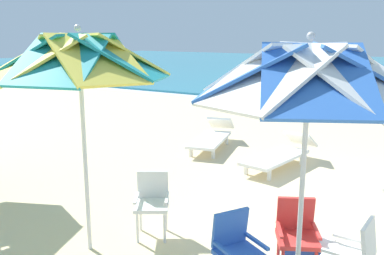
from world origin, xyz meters
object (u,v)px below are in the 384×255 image
(sun_lounger_2, at_px, (280,154))
(sun_lounger_3, at_px, (212,136))
(beach_umbrella_0, at_px, (309,75))
(plastic_chair_2, at_px, (354,254))
(beach_umbrella_1, at_px, (79,59))
(cooler_box, at_px, (309,255))
(plastic_chair_3, at_px, (152,200))
(plastic_chair_0, at_px, (297,232))
(plastic_chair_1, at_px, (237,248))

(sun_lounger_2, relative_size, sun_lounger_3, 0.99)
(beach_umbrella_0, xyz_separation_m, plastic_chair_2, (0.47, 0.32, -1.80))
(beach_umbrella_1, bearing_deg, cooler_box, 20.22)
(beach_umbrella_0, xyz_separation_m, plastic_chair_3, (-2.12, 0.41, -1.80))
(plastic_chair_2, bearing_deg, sun_lounger_2, 119.39)
(plastic_chair_3, xyz_separation_m, sun_lounger_3, (-1.46, 4.30, -0.22))
(plastic_chair_0, height_order, plastic_chair_3, same)
(plastic_chair_2, bearing_deg, sun_lounger_3, 132.73)
(beach_umbrella_0, height_order, cooler_box, beach_umbrella_0)
(plastic_chair_0, xyz_separation_m, plastic_chair_2, (0.64, -0.17, 0.00))
(beach_umbrella_1, height_order, cooler_box, beach_umbrella_1)
(plastic_chair_0, height_order, sun_lounger_2, plastic_chair_0)
(plastic_chair_3, bearing_deg, sun_lounger_3, 108.75)
(beach_umbrella_0, relative_size, plastic_chair_2, 3.10)
(plastic_chair_1, xyz_separation_m, sun_lounger_3, (-2.99, 4.89, -0.22))
(plastic_chair_3, bearing_deg, beach_umbrella_1, -120.61)
(plastic_chair_0, relative_size, plastic_chair_3, 1.00)
(plastic_chair_2, height_order, beach_umbrella_1, beach_umbrella_1)
(plastic_chair_1, relative_size, plastic_chair_3, 1.00)
(beach_umbrella_0, bearing_deg, sun_lounger_3, 127.25)
(beach_umbrella_0, relative_size, sun_lounger_2, 1.21)
(plastic_chair_0, height_order, plastic_chair_2, same)
(plastic_chair_0, xyz_separation_m, cooler_box, (0.13, 0.10, -0.30))
(beach_umbrella_0, height_order, plastic_chair_0, beach_umbrella_0)
(beach_umbrella_0, distance_m, plastic_chair_3, 2.81)
(plastic_chair_0, height_order, beach_umbrella_1, beach_umbrella_1)
(beach_umbrella_1, height_order, sun_lounger_3, beach_umbrella_1)
(sun_lounger_2, distance_m, sun_lounger_3, 1.98)
(plastic_chair_2, xyz_separation_m, cooler_box, (-0.52, 0.27, -0.30))
(plastic_chair_1, distance_m, beach_umbrella_1, 2.73)
(sun_lounger_2, bearing_deg, plastic_chair_1, -75.83)
(beach_umbrella_0, bearing_deg, plastic_chair_3, 169.16)
(plastic_chair_2, height_order, sun_lounger_2, plastic_chair_2)
(beach_umbrella_0, height_order, plastic_chair_3, beach_umbrella_0)
(beach_umbrella_0, bearing_deg, plastic_chair_0, 109.51)
(plastic_chair_0, relative_size, sun_lounger_2, 0.39)
(plastic_chair_3, bearing_deg, plastic_chair_2, -1.81)
(plastic_chair_1, distance_m, sun_lounger_2, 4.46)
(sun_lounger_2, xyz_separation_m, sun_lounger_3, (-1.90, 0.57, 0.00))
(plastic_chair_3, bearing_deg, beach_umbrella_0, -10.84)
(plastic_chair_1, relative_size, beach_umbrella_1, 0.31)
(beach_umbrella_1, distance_m, sun_lounger_3, 5.56)
(plastic_chair_0, height_order, plastic_chair_1, same)
(sun_lounger_2, bearing_deg, plastic_chair_2, -60.61)
(plastic_chair_1, xyz_separation_m, cooler_box, (0.54, 0.77, -0.30))
(beach_umbrella_0, distance_m, cooler_box, 2.17)
(beach_umbrella_1, xyz_separation_m, sun_lounger_3, (-1.02, 5.04, -2.10))
(plastic_chair_1, height_order, sun_lounger_2, plastic_chair_1)
(sun_lounger_3, relative_size, cooler_box, 4.46)
(sun_lounger_2, xyz_separation_m, cooler_box, (1.63, -3.55, -0.08))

